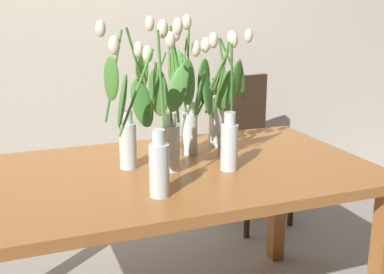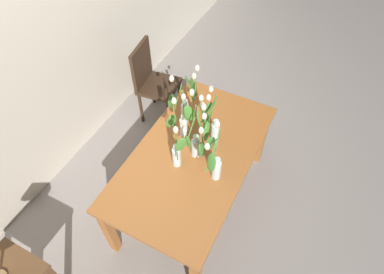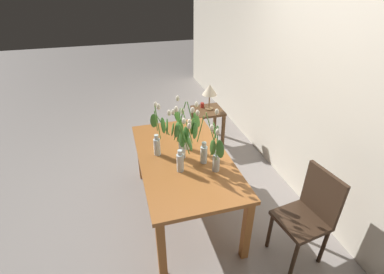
{
  "view_description": "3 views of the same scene",
  "coord_description": "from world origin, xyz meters",
  "px_view_note": "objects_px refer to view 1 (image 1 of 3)",
  "views": [
    {
      "loc": [
        -0.56,
        -1.69,
        1.35
      ],
      "look_at": [
        0.07,
        -0.07,
        0.88
      ],
      "focal_mm": 44.85,
      "sensor_mm": 36.0,
      "label": 1
    },
    {
      "loc": [
        -1.39,
        -0.69,
        2.82
      ],
      "look_at": [
        -0.0,
        0.01,
        0.94
      ],
      "focal_mm": 30.04,
      "sensor_mm": 36.0,
      "label": 2
    },
    {
      "loc": [
        2.31,
        -0.57,
        2.37
      ],
      "look_at": [
        0.08,
        0.06,
        1.01
      ],
      "focal_mm": 26.37,
      "sensor_mm": 36.0,
      "label": 3
    }
  ],
  "objects_px": {
    "tulip_vase_2": "(128,119)",
    "dining_chair": "(248,141)",
    "tulip_vase_1": "(187,110)",
    "tulip_vase_5": "(220,113)",
    "dining_table": "(170,191)",
    "tulip_vase_4": "(224,107)",
    "tulip_vase_0": "(170,111)",
    "tulip_vase_3": "(152,134)"
  },
  "relations": [
    {
      "from": "tulip_vase_2",
      "to": "dining_chair",
      "type": "bearing_deg",
      "value": 41.35
    },
    {
      "from": "tulip_vase_1",
      "to": "dining_chair",
      "type": "height_order",
      "value": "tulip_vase_1"
    },
    {
      "from": "tulip_vase_5",
      "to": "dining_chair",
      "type": "bearing_deg",
      "value": 56.73
    },
    {
      "from": "dining_table",
      "to": "tulip_vase_4",
      "type": "distance_m",
      "value": 0.48
    },
    {
      "from": "tulip_vase_0",
      "to": "tulip_vase_2",
      "type": "bearing_deg",
      "value": 146.75
    },
    {
      "from": "tulip_vase_0",
      "to": "dining_chair",
      "type": "xyz_separation_m",
      "value": [
        0.84,
        0.96,
        -0.45
      ]
    },
    {
      "from": "tulip_vase_0",
      "to": "tulip_vase_3",
      "type": "bearing_deg",
      "value": -123.2
    },
    {
      "from": "dining_table",
      "to": "tulip_vase_5",
      "type": "height_order",
      "value": "tulip_vase_5"
    },
    {
      "from": "tulip_vase_0",
      "to": "tulip_vase_1",
      "type": "height_order",
      "value": "tulip_vase_0"
    },
    {
      "from": "tulip_vase_0",
      "to": "tulip_vase_4",
      "type": "relative_size",
      "value": 1.12
    },
    {
      "from": "tulip_vase_0",
      "to": "tulip_vase_4",
      "type": "distance_m",
      "value": 0.41
    },
    {
      "from": "tulip_vase_0",
      "to": "dining_chair",
      "type": "height_order",
      "value": "tulip_vase_0"
    },
    {
      "from": "dining_table",
      "to": "tulip_vase_2",
      "type": "bearing_deg",
      "value": 153.67
    },
    {
      "from": "tulip_vase_0",
      "to": "tulip_vase_1",
      "type": "distance_m",
      "value": 0.24
    },
    {
      "from": "tulip_vase_2",
      "to": "tulip_vase_3",
      "type": "bearing_deg",
      "value": -87.92
    },
    {
      "from": "tulip_vase_1",
      "to": "tulip_vase_5",
      "type": "xyz_separation_m",
      "value": [
        0.05,
        -0.23,
        0.03
      ]
    },
    {
      "from": "tulip_vase_3",
      "to": "tulip_vase_5",
      "type": "xyz_separation_m",
      "value": [
        0.32,
        0.17,
        0.01
      ]
    },
    {
      "from": "dining_table",
      "to": "tulip_vase_5",
      "type": "xyz_separation_m",
      "value": [
        0.19,
        -0.06,
        0.31
      ]
    },
    {
      "from": "dining_table",
      "to": "tulip_vase_5",
      "type": "relative_size",
      "value": 3.05
    },
    {
      "from": "tulip_vase_1",
      "to": "tulip_vase_3",
      "type": "distance_m",
      "value": 0.48
    },
    {
      "from": "dining_table",
      "to": "tulip_vase_0",
      "type": "distance_m",
      "value": 0.33
    },
    {
      "from": "tulip_vase_3",
      "to": "dining_chair",
      "type": "bearing_deg",
      "value": 50.03
    },
    {
      "from": "dining_table",
      "to": "dining_chair",
      "type": "relative_size",
      "value": 1.72
    },
    {
      "from": "tulip_vase_4",
      "to": "dining_chair",
      "type": "xyz_separation_m",
      "value": [
        0.51,
        0.71,
        -0.4
      ]
    },
    {
      "from": "dining_table",
      "to": "tulip_vase_2",
      "type": "xyz_separation_m",
      "value": [
        -0.14,
        0.07,
        0.29
      ]
    },
    {
      "from": "tulip_vase_0",
      "to": "tulip_vase_2",
      "type": "height_order",
      "value": "tulip_vase_0"
    },
    {
      "from": "dining_chair",
      "to": "dining_table",
      "type": "bearing_deg",
      "value": -131.82
    },
    {
      "from": "tulip_vase_4",
      "to": "tulip_vase_5",
      "type": "bearing_deg",
      "value": -117.35
    },
    {
      "from": "dining_table",
      "to": "tulip_vase_3",
      "type": "relative_size",
      "value": 2.77
    },
    {
      "from": "tulip_vase_2",
      "to": "dining_chair",
      "type": "relative_size",
      "value": 0.63
    },
    {
      "from": "tulip_vase_2",
      "to": "dining_table",
      "type": "bearing_deg",
      "value": -26.33
    },
    {
      "from": "dining_chair",
      "to": "tulip_vase_4",
      "type": "bearing_deg",
      "value": -125.36
    },
    {
      "from": "tulip_vase_2",
      "to": "tulip_vase_5",
      "type": "distance_m",
      "value": 0.36
    },
    {
      "from": "tulip_vase_0",
      "to": "tulip_vase_5",
      "type": "distance_m",
      "value": 0.19
    },
    {
      "from": "tulip_vase_4",
      "to": "dining_chair",
      "type": "bearing_deg",
      "value": 54.64
    },
    {
      "from": "tulip_vase_4",
      "to": "tulip_vase_5",
      "type": "xyz_separation_m",
      "value": [
        -0.14,
        -0.28,
        0.04
      ]
    },
    {
      "from": "tulip_vase_1",
      "to": "dining_table",
      "type": "bearing_deg",
      "value": -128.28
    },
    {
      "from": "tulip_vase_0",
      "to": "dining_table",
      "type": "bearing_deg",
      "value": 84.16
    },
    {
      "from": "tulip_vase_1",
      "to": "tulip_vase_4",
      "type": "distance_m",
      "value": 0.2
    },
    {
      "from": "tulip_vase_1",
      "to": "tulip_vase_5",
      "type": "bearing_deg",
      "value": -77.33
    },
    {
      "from": "dining_chair",
      "to": "tulip_vase_2",
      "type": "bearing_deg",
      "value": -138.65
    },
    {
      "from": "dining_chair",
      "to": "tulip_vase_0",
      "type": "bearing_deg",
      "value": -131.24
    }
  ]
}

